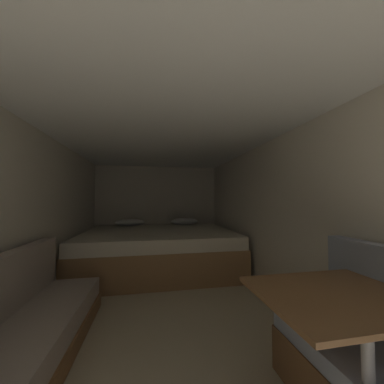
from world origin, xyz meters
The scene contains 7 objects.
ground_plane centered at (0.00, 1.89, 0.00)m, with size 7.15×7.15×0.00m, color beige.
wall_back centered at (0.00, 4.50, 0.98)m, with size 2.74×0.05×1.95m, color beige.
wall_left centered at (-1.35, 1.89, 0.98)m, with size 0.05×5.15×1.95m, color beige.
wall_right centered at (1.35, 1.89, 0.98)m, with size 0.05×5.15×1.95m, color beige.
ceiling_slab centered at (0.00, 1.89, 1.98)m, with size 2.74×5.15×0.05m, color white.
bed centered at (0.00, 3.46, 0.34)m, with size 2.52×1.94×0.81m.
dinette_table centered at (0.80, 0.56, 0.63)m, with size 0.79×0.64×0.72m.
Camera 1 is at (-0.14, -0.41, 1.21)m, focal length 20.17 mm.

